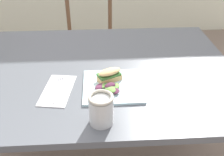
{
  "coord_description": "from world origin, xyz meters",
  "views": [
    {
      "loc": [
        0.14,
        -1.16,
        1.38
      ],
      "look_at": [
        0.2,
        -0.21,
        0.76
      ],
      "focal_mm": 41.98,
      "sensor_mm": 36.0,
      "label": 1
    }
  ],
  "objects_px": {
    "dining_table": "(95,88)",
    "sandwich_half_front": "(109,75)",
    "mason_jar_iced_tea": "(101,111)",
    "chair_wooden_far": "(90,44)",
    "fork_on_napkin": "(58,87)",
    "plate_lunch": "(113,86)"
  },
  "relations": [
    {
      "from": "dining_table",
      "to": "fork_on_napkin",
      "type": "xyz_separation_m",
      "value": [
        -0.15,
        -0.15,
        0.12
      ]
    },
    {
      "from": "fork_on_napkin",
      "to": "mason_jar_iced_tea",
      "type": "height_order",
      "value": "mason_jar_iced_tea"
    },
    {
      "from": "mason_jar_iced_tea",
      "to": "chair_wooden_far",
      "type": "bearing_deg",
      "value": 93.11
    },
    {
      "from": "dining_table",
      "to": "fork_on_napkin",
      "type": "distance_m",
      "value": 0.25
    },
    {
      "from": "dining_table",
      "to": "chair_wooden_far",
      "type": "xyz_separation_m",
      "value": [
        -0.04,
        0.87,
        -0.18
      ]
    },
    {
      "from": "plate_lunch",
      "to": "mason_jar_iced_tea",
      "type": "bearing_deg",
      "value": -104.01
    },
    {
      "from": "dining_table",
      "to": "chair_wooden_far",
      "type": "distance_m",
      "value": 0.89
    },
    {
      "from": "dining_table",
      "to": "sandwich_half_front",
      "type": "xyz_separation_m",
      "value": [
        0.06,
        -0.12,
        0.15
      ]
    },
    {
      "from": "dining_table",
      "to": "plate_lunch",
      "type": "bearing_deg",
      "value": -64.55
    },
    {
      "from": "chair_wooden_far",
      "to": "sandwich_half_front",
      "type": "relative_size",
      "value": 7.67
    },
    {
      "from": "dining_table",
      "to": "chair_wooden_far",
      "type": "relative_size",
      "value": 1.52
    },
    {
      "from": "chair_wooden_far",
      "to": "plate_lunch",
      "type": "relative_size",
      "value": 3.5
    },
    {
      "from": "sandwich_half_front",
      "to": "mason_jar_iced_tea",
      "type": "bearing_deg",
      "value": -99.48
    },
    {
      "from": "fork_on_napkin",
      "to": "chair_wooden_far",
      "type": "bearing_deg",
      "value": 83.92
    },
    {
      "from": "sandwich_half_front",
      "to": "fork_on_napkin",
      "type": "xyz_separation_m",
      "value": [
        -0.22,
        -0.03,
        -0.03
      ]
    },
    {
      "from": "chair_wooden_far",
      "to": "mason_jar_iced_tea",
      "type": "relative_size",
      "value": 7.55
    },
    {
      "from": "mason_jar_iced_tea",
      "to": "plate_lunch",
      "type": "bearing_deg",
      "value": 75.99
    },
    {
      "from": "dining_table",
      "to": "plate_lunch",
      "type": "height_order",
      "value": "plate_lunch"
    },
    {
      "from": "sandwich_half_front",
      "to": "plate_lunch",
      "type": "bearing_deg",
      "value": -73.96
    },
    {
      "from": "dining_table",
      "to": "fork_on_napkin",
      "type": "relative_size",
      "value": 7.13
    },
    {
      "from": "chair_wooden_far",
      "to": "mason_jar_iced_tea",
      "type": "distance_m",
      "value": 1.29
    },
    {
      "from": "fork_on_napkin",
      "to": "mason_jar_iced_tea",
      "type": "distance_m",
      "value": 0.28
    }
  ]
}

